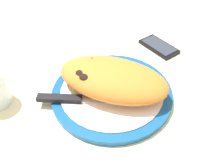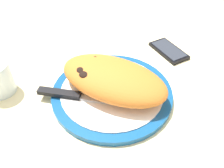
{
  "view_description": "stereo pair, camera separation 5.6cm",
  "coord_description": "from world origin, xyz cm",
  "px_view_note": "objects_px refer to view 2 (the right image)",
  "views": [
    {
      "loc": [
        -16.31,
        37.84,
        42.31
      ],
      "look_at": [
        0.0,
        0.0,
        3.76
      ],
      "focal_mm": 37.14,
      "sensor_mm": 36.0,
      "label": 1
    },
    {
      "loc": [
        -21.32,
        35.26,
        42.31
      ],
      "look_at": [
        0.0,
        0.0,
        3.76
      ],
      "focal_mm": 37.14,
      "sensor_mm": 36.0,
      "label": 2
    }
  ],
  "objects_px": {
    "plate": "(112,92)",
    "fork": "(117,73)",
    "calzone": "(112,78)",
    "smartphone": "(169,50)",
    "knife": "(71,95)"
  },
  "relations": [
    {
      "from": "plate",
      "to": "calzone",
      "type": "xyz_separation_m",
      "value": [
        0.0,
        -0.0,
        0.04
      ]
    },
    {
      "from": "calzone",
      "to": "knife",
      "type": "height_order",
      "value": "calzone"
    },
    {
      "from": "knife",
      "to": "smartphone",
      "type": "relative_size",
      "value": 1.66
    },
    {
      "from": "calzone",
      "to": "smartphone",
      "type": "bearing_deg",
      "value": -102.99
    },
    {
      "from": "fork",
      "to": "smartphone",
      "type": "height_order",
      "value": "fork"
    },
    {
      "from": "fork",
      "to": "knife",
      "type": "bearing_deg",
      "value": 68.78
    },
    {
      "from": "plate",
      "to": "fork",
      "type": "relative_size",
      "value": 1.85
    },
    {
      "from": "fork",
      "to": "knife",
      "type": "xyz_separation_m",
      "value": [
        0.05,
        0.13,
        0.0
      ]
    },
    {
      "from": "fork",
      "to": "smartphone",
      "type": "xyz_separation_m",
      "value": [
        -0.08,
        -0.19,
        -0.01
      ]
    },
    {
      "from": "knife",
      "to": "plate",
      "type": "bearing_deg",
      "value": -135.65
    },
    {
      "from": "plate",
      "to": "fork",
      "type": "xyz_separation_m",
      "value": [
        0.02,
        -0.06,
        0.01
      ]
    },
    {
      "from": "calzone",
      "to": "smartphone",
      "type": "relative_size",
      "value": 2.0
    },
    {
      "from": "calzone",
      "to": "smartphone",
      "type": "height_order",
      "value": "calzone"
    },
    {
      "from": "fork",
      "to": "smartphone",
      "type": "relative_size",
      "value": 1.17
    },
    {
      "from": "calzone",
      "to": "knife",
      "type": "xyz_separation_m",
      "value": [
        0.07,
        0.08,
        -0.03
      ]
    }
  ]
}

